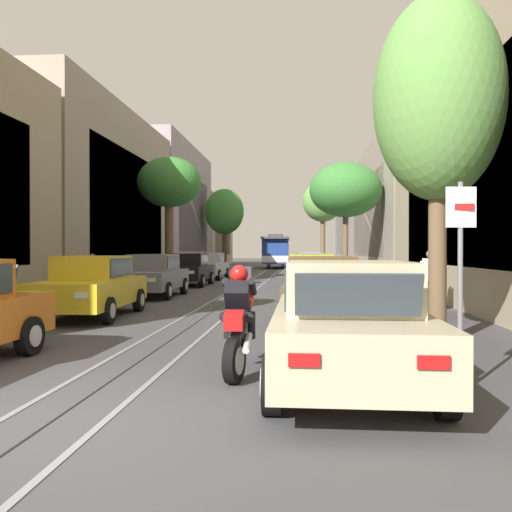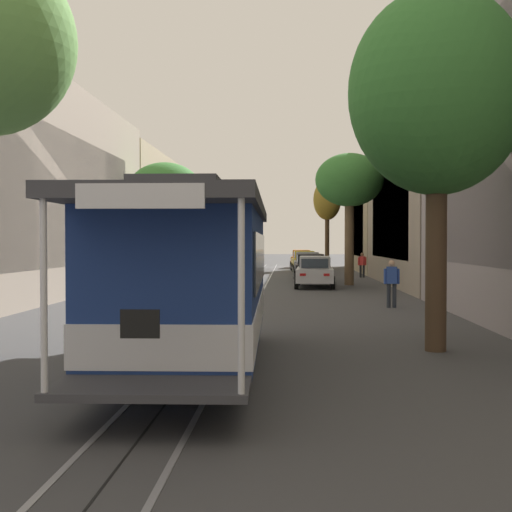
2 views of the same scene
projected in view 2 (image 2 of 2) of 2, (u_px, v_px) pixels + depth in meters
ground_plane at (253, 290)px, 31.27m from camera, size 174.99×174.99×0.00m
trolley_track_rails at (246, 299)px, 26.27m from camera, size 1.14×78.00×0.01m
building_facade_left at (494, 181)px, 25.17m from camera, size 5.71×69.70×10.96m
building_facade_right at (14, 194)px, 27.07m from camera, size 5.86×69.70×8.83m
parked_car_orange_near_left at (302, 259)px, 57.02m from camera, size 2.10×4.40×1.58m
parked_car_yellow_second_left at (304, 261)px, 50.77m from camera, size 2.12×4.41×1.58m
parked_car_grey_mid_left at (307, 264)px, 44.72m from camera, size 2.01×4.37×1.58m
parked_car_black_fourth_left at (310, 267)px, 38.45m from camera, size 2.03×4.37×1.58m
parked_car_silver_fifth_left at (315, 272)px, 32.67m from camera, size 2.13×4.42×1.58m
parked_car_beige_near_right at (235, 259)px, 57.57m from camera, size 2.01×4.36×1.58m
parked_car_brown_second_right at (229, 261)px, 51.71m from camera, size 2.04×4.38×1.58m
parked_car_yellow_mid_right at (223, 263)px, 44.97m from camera, size 2.00×4.36×1.58m
parked_car_teal_fourth_right at (212, 267)px, 38.97m from camera, size 2.02×4.37×1.58m
parked_car_silver_fifth_right at (193, 272)px, 32.40m from camera, size 2.07×4.39×1.58m
parked_car_silver_sixth_right at (167, 280)px, 25.65m from camera, size 2.07×4.39×1.58m
street_tree_kerb_left_near at (327, 201)px, 55.18m from camera, size 2.36×2.15×7.62m
street_tree_kerb_left_second at (349, 182)px, 34.42m from camera, size 3.62×3.06×7.01m
street_tree_kerb_left_mid at (437, 94)px, 13.60m from camera, size 3.72×3.38×7.62m
street_tree_kerb_right_near at (210, 217)px, 54.59m from camera, size 2.29×2.41×6.31m
street_tree_kerb_right_second at (165, 191)px, 34.85m from camera, size 3.97×4.00×6.56m
cable_car_trolley at (194, 277)px, 12.01m from camera, size 2.75×9.16×3.28m
motorcycle_with_rider at (251, 259)px, 56.93m from camera, size 0.56×1.97×1.52m
pedestrian_on_left_pavement at (392, 281)px, 22.67m from camera, size 0.55×0.25×1.67m
pedestrian_on_right_pavement at (186, 259)px, 49.38m from camera, size 0.55×0.39×1.73m
pedestrian_crossing_far at (362, 264)px, 41.79m from camera, size 0.55×0.41×1.59m
fire_hydrant at (321, 264)px, 55.37m from camera, size 0.40×0.22×0.84m
street_sign_post at (220, 250)px, 57.96m from camera, size 0.36×0.08×2.53m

